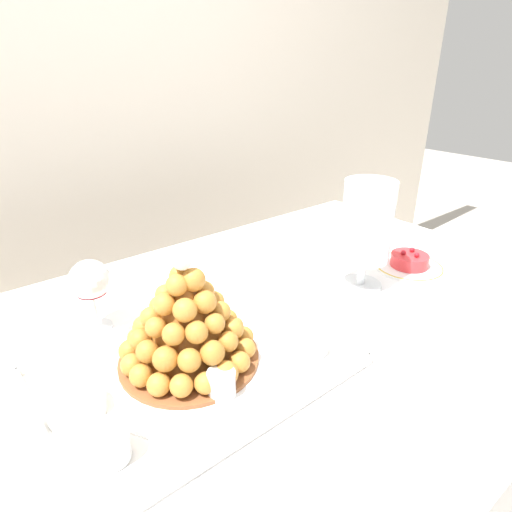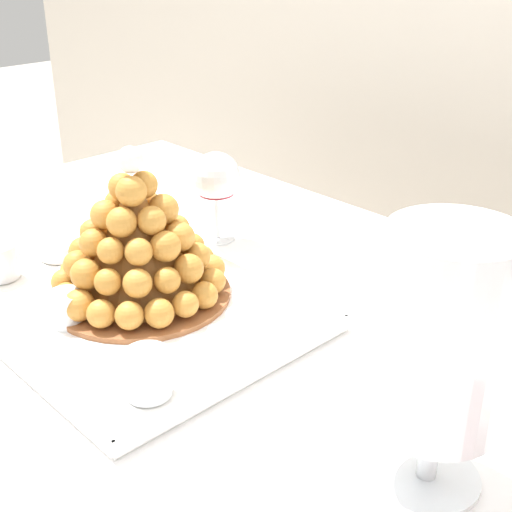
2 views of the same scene
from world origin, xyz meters
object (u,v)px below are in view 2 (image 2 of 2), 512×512
(serving_tray, at_px, (123,305))
(dessert_cup_centre, at_px, (148,375))
(creme_brulee_ramekin, at_px, (65,245))
(dessert_cup_mid_left, at_px, (67,309))
(croquembouche, at_px, (137,244))
(macaron_goblet, at_px, (445,337))
(wine_glass, at_px, (216,179))

(serving_tray, bearing_deg, dessert_cup_centre, -26.00)
(creme_brulee_ramekin, bearing_deg, dessert_cup_centre, -17.03)
(dessert_cup_mid_left, height_order, creme_brulee_ramekin, dessert_cup_mid_left)
(serving_tray, height_order, creme_brulee_ramekin, creme_brulee_ramekin)
(croquembouche, relative_size, dessert_cup_mid_left, 5.41)
(croquembouche, bearing_deg, dessert_cup_centre, -32.84)
(creme_brulee_ramekin, distance_m, macaron_goblet, 0.72)
(macaron_goblet, bearing_deg, wine_glass, 158.57)
(croquembouche, xyz_separation_m, creme_brulee_ramekin, (-0.21, -0.00, -0.07))
(dessert_cup_centre, height_order, macaron_goblet, macaron_goblet)
(dessert_cup_centre, bearing_deg, croquembouche, 147.16)
(dessert_cup_centre, distance_m, creme_brulee_ramekin, 0.43)
(croquembouche, height_order, creme_brulee_ramekin, croquembouche)
(dessert_cup_mid_left, relative_size, macaron_goblet, 0.18)
(serving_tray, relative_size, wine_glass, 3.40)
(serving_tray, relative_size, creme_brulee_ramekin, 5.86)
(dessert_cup_centre, height_order, wine_glass, wine_glass)
(dessert_cup_centre, xyz_separation_m, creme_brulee_ramekin, (-0.41, 0.13, -0.01))
(macaron_goblet, bearing_deg, croquembouche, 179.34)
(croquembouche, relative_size, creme_brulee_ramekin, 2.87)
(serving_tray, distance_m, macaron_goblet, 0.53)
(serving_tray, xyz_separation_m, croquembouche, (0.00, 0.03, 0.09))
(creme_brulee_ramekin, height_order, macaron_goblet, macaron_goblet)
(dessert_cup_centre, bearing_deg, creme_brulee_ramekin, 162.97)
(creme_brulee_ramekin, bearing_deg, croquembouche, 1.15)
(dessert_cup_centre, bearing_deg, macaron_goblet, 22.59)
(serving_tray, bearing_deg, macaron_goblet, 2.88)
(croquembouche, height_order, macaron_goblet, macaron_goblet)
(serving_tray, height_order, wine_glass, wine_glass)
(wine_glass, bearing_deg, creme_brulee_ramekin, -116.96)
(croquembouche, relative_size, dessert_cup_centre, 4.64)
(croquembouche, height_order, wine_glass, croquembouche)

